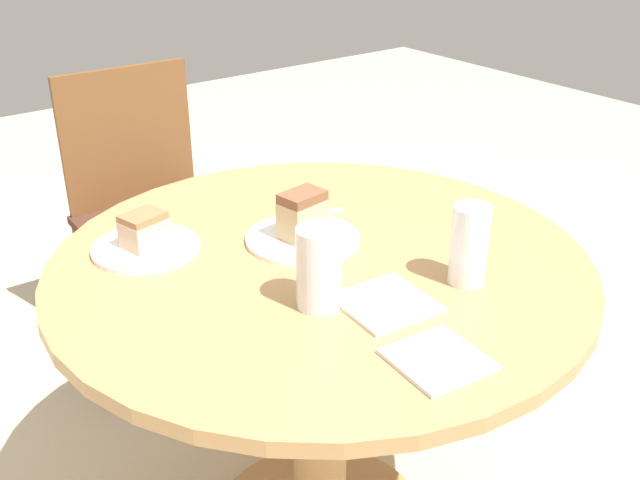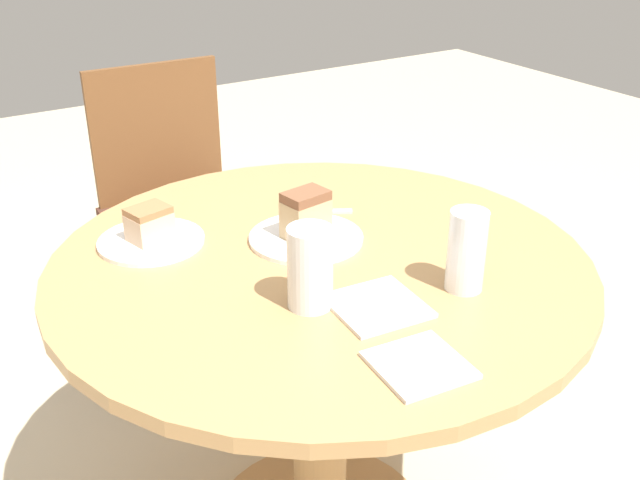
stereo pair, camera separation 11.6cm
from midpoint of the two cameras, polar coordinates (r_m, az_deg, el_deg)
table at (r=1.61m, az=2.07°, el=-7.21°), size 1.10×1.10×0.76m
chair at (r=2.46m, az=-9.46°, el=2.66°), size 0.47×0.47×0.92m
plate_near at (r=1.59m, az=1.01°, el=0.12°), size 0.24×0.24×0.01m
plate_far at (r=1.60m, az=-10.73°, el=-0.12°), size 0.22×0.22×0.01m
cake_slice_near at (r=1.56m, az=1.03°, el=1.93°), size 0.10×0.08×0.10m
cake_slice_far at (r=1.58m, az=-10.85°, el=1.20°), size 0.10×0.08×0.07m
glass_lemonade at (r=1.32m, az=1.74°, el=-2.42°), size 0.08×0.08×0.15m
glass_water at (r=1.42m, az=13.38°, el=-1.22°), size 0.07×0.07×0.16m
napkin_stack at (r=1.36m, az=6.82°, el=-5.05°), size 0.17×0.17×0.01m
fork at (r=1.72m, az=1.84°, el=2.15°), size 0.14×0.09×0.00m
napkin_side at (r=1.22m, az=10.32°, el=-9.42°), size 0.15×0.15×0.01m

